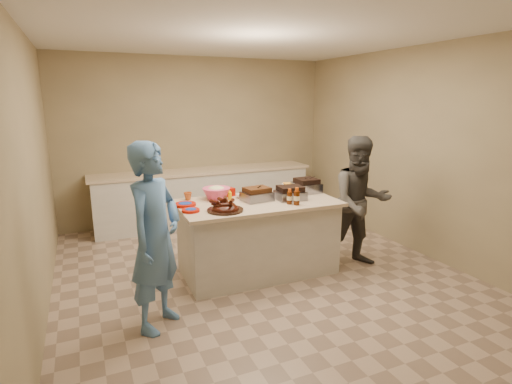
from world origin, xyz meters
name	(u,v)px	position (x,y,z in m)	size (l,w,h in m)	color
room	(259,273)	(0.00, 0.00, 0.00)	(4.50, 5.00, 2.70)	#998762
back_counter	(205,196)	(0.00, 2.20, 0.45)	(3.60, 0.64, 0.90)	beige
island	(258,271)	(0.01, 0.05, 0.00)	(1.84, 0.97, 0.87)	beige
rib_platter	(225,211)	(-0.47, -0.18, 0.87)	(0.39, 0.39, 0.16)	#3E1006
pulled_pork_tray	(257,201)	(0.01, 0.09, 0.87)	(0.33, 0.25, 0.10)	#47230F
brisket_tray	(290,199)	(0.40, -0.01, 0.87)	(0.33, 0.27, 0.10)	black
roasting_pan	(306,192)	(0.77, 0.23, 0.87)	(0.30, 0.30, 0.12)	gray
coleslaw_bowl	(217,199)	(-0.39, 0.36, 0.87)	(0.33, 0.33, 0.23)	#D6406C
sausage_plate	(254,193)	(0.12, 0.44, 0.87)	(0.34, 0.34, 0.06)	silver
mac_cheese_dish	(296,190)	(0.71, 0.41, 0.87)	(0.33, 0.24, 0.09)	#F7A727
bbq_bottle_a	(289,204)	(0.29, -0.20, 0.87)	(0.06, 0.06, 0.18)	#401804
bbq_bottle_b	(297,205)	(0.34, -0.27, 0.87)	(0.07, 0.07, 0.20)	#401804
mustard_bottle	(230,200)	(-0.27, 0.24, 0.87)	(0.04, 0.04, 0.12)	#F6B700
sauce_bowl	(242,198)	(-0.10, 0.28, 0.87)	(0.15, 0.05, 0.15)	silver
plate_stack_large	(185,206)	(-0.81, 0.19, 0.87)	(0.24, 0.24, 0.03)	#9F0D01
plate_stack_small	(191,212)	(-0.82, -0.06, 0.87)	(0.19, 0.19, 0.03)	#9F0D01
plastic_cup	(188,200)	(-0.72, 0.45, 0.87)	(0.10, 0.09, 0.10)	#AB4B1A
basket_stack	(226,196)	(-0.25, 0.44, 0.87)	(0.19, 0.14, 0.10)	#9F0D01
guest_blue	(161,324)	(-1.29, -0.66, 0.00)	(0.62, 1.69, 0.40)	#4C7AB6
guest_gray	(356,264)	(1.23, -0.26, 0.00)	(0.78, 1.60, 0.61)	#45423E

